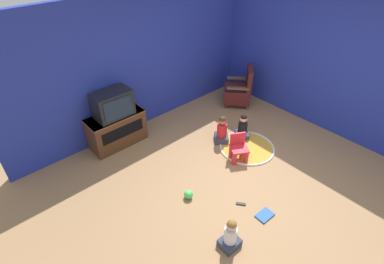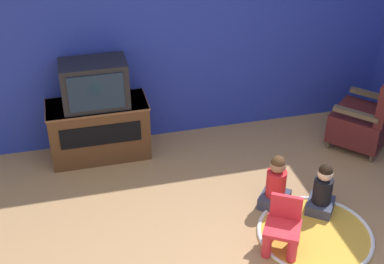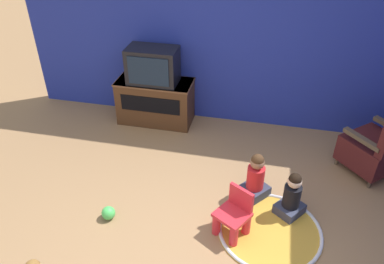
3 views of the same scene
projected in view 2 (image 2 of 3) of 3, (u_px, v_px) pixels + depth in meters
The scene contains 8 objects.
wall_back at pixel (165, 25), 5.72m from camera, with size 5.50×0.12×2.64m.
tv_cabinet at pixel (99, 129), 5.81m from camera, with size 1.07×0.49×0.64m.
television at pixel (94, 84), 5.49m from camera, with size 0.68×0.41×0.49m.
black_armchair at pixel (365, 120), 5.94m from camera, with size 0.83×0.83×0.91m.
yellow_kid_chair at pixel (282, 231), 4.61m from camera, with size 0.41×0.40×0.51m.
play_mat at pixel (315, 234), 4.87m from camera, with size 1.06×1.06×0.04m.
child_watching_left at pixel (322, 192), 5.03m from camera, with size 0.36×0.36×0.54m.
child_watching_right at pixel (276, 185), 5.10m from camera, with size 0.38×0.39×0.57m.
Camera 2 is at (-1.30, -2.77, 3.37)m, focal length 50.00 mm.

